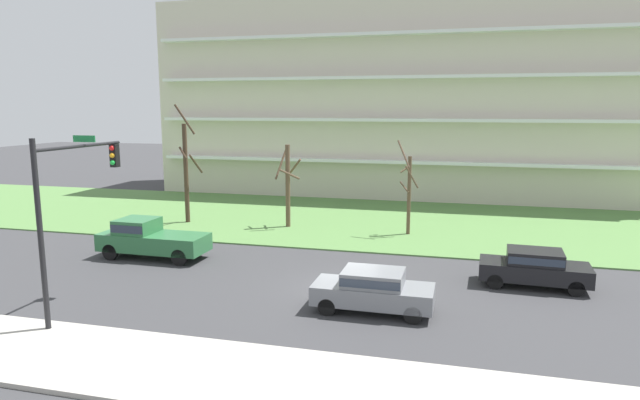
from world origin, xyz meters
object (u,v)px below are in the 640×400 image
(tree_far_left, at_px, (186,170))
(tree_center, at_px, (409,191))
(sedan_gray_center_left, at_px, (373,289))
(pickup_green_near_left, at_px, (149,238))
(traffic_signal_mast, at_px, (69,197))
(sedan_black_center_right, at_px, (534,267))
(tree_left, at_px, (288,184))

(tree_far_left, xyz_separation_m, tree_center, (14.09, 0.14, -0.87))
(tree_far_left, distance_m, sedan_gray_center_left, 18.93)
(pickup_green_near_left, height_order, traffic_signal_mast, traffic_signal_mast)
(tree_center, bearing_deg, pickup_green_near_left, -146.11)
(tree_center, relative_size, traffic_signal_mast, 0.86)
(tree_far_left, distance_m, traffic_signal_mast, 16.04)
(sedan_black_center_right, bearing_deg, tree_far_left, -18.65)
(pickup_green_near_left, bearing_deg, sedan_gray_center_left, 160.03)
(tree_far_left, bearing_deg, tree_center, 0.57)
(tree_far_left, relative_size, traffic_signal_mast, 1.18)
(pickup_green_near_left, bearing_deg, tree_far_left, -74.66)
(tree_far_left, distance_m, sedan_black_center_right, 21.78)
(tree_far_left, height_order, traffic_signal_mast, tree_far_left)
(tree_center, distance_m, traffic_signal_mast, 18.84)
(tree_center, relative_size, pickup_green_near_left, 1.03)
(tree_left, distance_m, tree_center, 7.44)
(tree_center, distance_m, sedan_gray_center_left, 12.70)
(tree_left, height_order, tree_center, tree_center)
(tree_far_left, relative_size, sedan_black_center_right, 1.70)
(sedan_black_center_right, bearing_deg, tree_left, -28.85)
(pickup_green_near_left, xyz_separation_m, sedan_black_center_right, (18.04, -0.00, -0.14))
(tree_left, bearing_deg, traffic_signal_mast, -100.09)
(sedan_gray_center_left, xyz_separation_m, sedan_black_center_right, (6.08, 4.50, 0.00))
(tree_left, xyz_separation_m, pickup_green_near_left, (-4.59, -8.31, -1.77))
(tree_left, relative_size, traffic_signal_mast, 0.80)
(pickup_green_near_left, bearing_deg, traffic_signal_mast, 103.62)
(tree_left, xyz_separation_m, sedan_gray_center_left, (7.37, -12.82, -1.91))
(sedan_gray_center_left, bearing_deg, traffic_signal_mast, -162.58)
(tree_left, relative_size, sedan_gray_center_left, 1.17)
(traffic_signal_mast, bearing_deg, tree_far_left, 103.83)
(tree_center, height_order, pickup_green_near_left, tree_center)
(tree_far_left, bearing_deg, tree_left, 3.28)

